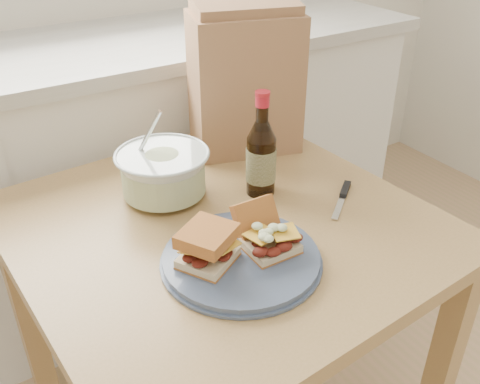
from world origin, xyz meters
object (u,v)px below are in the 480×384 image
dining_table (223,258)px  plate (241,259)px  coleslaw_bowl (164,175)px  paper_bag (245,83)px  beer_bottle (261,157)px

dining_table → plate: bearing=-110.3°
plate → coleslaw_bowl: 0.32m
plate → coleslaw_bowl: size_ratio=1.41×
coleslaw_bowl → paper_bag: bearing=22.7°
plate → coleslaw_bowl: coleslaw_bowl is taller
plate → beer_bottle: 0.29m
plate → coleslaw_bowl: bearing=93.0°
dining_table → paper_bag: 0.48m
plate → paper_bag: paper_bag is taller
coleslaw_bowl → dining_table: bearing=-69.7°
coleslaw_bowl → beer_bottle: (0.20, -0.11, 0.04)m
coleslaw_bowl → paper_bag: size_ratio=0.60×
plate → paper_bag: 0.56m
dining_table → coleslaw_bowl: coleslaw_bowl is taller
dining_table → plate: size_ratio=2.96×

